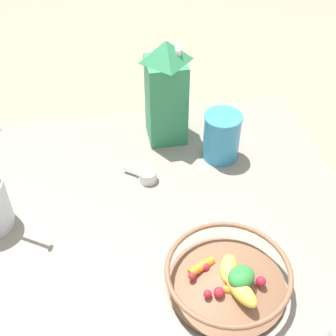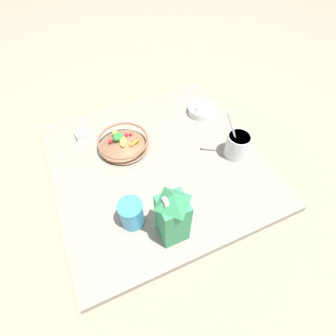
% 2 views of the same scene
% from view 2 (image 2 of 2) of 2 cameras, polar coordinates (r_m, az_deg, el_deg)
% --- Properties ---
extents(ground_plane, '(6.00, 6.00, 0.00)m').
position_cam_2_polar(ground_plane, '(1.20, -2.22, 0.26)').
color(ground_plane, gray).
extents(countertop, '(0.90, 0.90, 0.04)m').
position_cam_2_polar(countertop, '(1.19, -2.25, 0.80)').
color(countertop, gray).
rests_on(countertop, ground_plane).
extents(fruit_bowl, '(0.23, 0.23, 0.07)m').
position_cam_2_polar(fruit_bowl, '(1.22, -9.70, 5.50)').
color(fruit_bowl, brown).
rests_on(fruit_bowl, countertop).
extents(milk_carton, '(0.09, 0.09, 0.27)m').
position_cam_2_polar(milk_carton, '(0.87, 1.02, -10.30)').
color(milk_carton, '#338C59').
rests_on(milk_carton, countertop).
extents(yogurt_tub, '(0.10, 0.14, 0.26)m').
position_cam_2_polar(yogurt_tub, '(1.19, 14.84, 4.97)').
color(yogurt_tub, silver).
rests_on(yogurt_tub, countertop).
extents(drinking_cup, '(0.09, 0.09, 0.12)m').
position_cam_2_polar(drinking_cup, '(0.97, -7.98, -9.75)').
color(drinking_cup, '#3893C6').
rests_on(drinking_cup, countertop).
extents(spice_jar, '(0.05, 0.05, 0.03)m').
position_cam_2_polar(spice_jar, '(1.33, -18.39, 6.91)').
color(spice_jar, silver).
rests_on(spice_jar, countertop).
extents(measuring_scoop, '(0.06, 0.07, 0.03)m').
position_cam_2_polar(measuring_scoop, '(1.06, 1.06, -5.04)').
color(measuring_scoop, white).
rests_on(measuring_scoop, countertop).
extents(garlic_bowl, '(0.14, 0.14, 0.06)m').
position_cam_2_polar(garlic_bowl, '(1.40, 7.27, 12.44)').
color(garlic_bowl, white).
rests_on(garlic_bowl, countertop).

